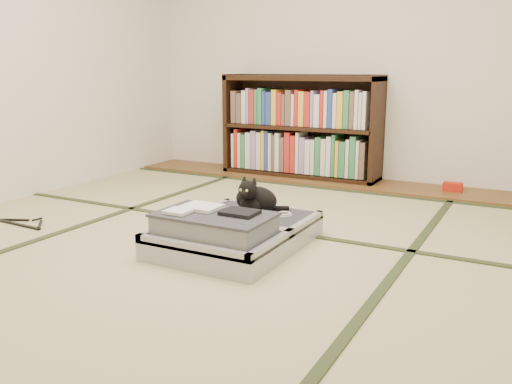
% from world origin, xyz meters
% --- Properties ---
extents(floor, '(4.50, 4.50, 0.00)m').
position_xyz_m(floor, '(0.00, 0.00, 0.00)').
color(floor, '#CBB787').
rests_on(floor, ground).
extents(wood_strip, '(4.00, 0.50, 0.02)m').
position_xyz_m(wood_strip, '(0.00, 2.00, 0.01)').
color(wood_strip, brown).
rests_on(wood_strip, ground).
extents(red_item, '(0.15, 0.09, 0.07)m').
position_xyz_m(red_item, '(0.97, 2.03, 0.06)').
color(red_item, '#B21F0E').
rests_on(red_item, wood_strip).
extents(tatami_borders, '(4.00, 4.50, 0.01)m').
position_xyz_m(tatami_borders, '(0.00, 0.49, 0.00)').
color(tatami_borders, '#2D381E').
rests_on(tatami_borders, ground).
extents(bookcase, '(1.48, 0.34, 0.95)m').
position_xyz_m(bookcase, '(-0.40, 2.07, 0.45)').
color(bookcase, black).
rests_on(bookcase, wood_strip).
extents(suitcase, '(0.69, 0.92, 0.27)m').
position_xyz_m(suitcase, '(0.10, -0.02, 0.10)').
color(suitcase, '#A1A1A5').
rests_on(suitcase, floor).
extents(cat, '(0.31, 0.31, 0.25)m').
position_xyz_m(cat, '(0.08, 0.28, 0.22)').
color(cat, black).
rests_on(cat, suitcase).
extents(cable_coil, '(0.10, 0.10, 0.02)m').
position_xyz_m(cable_coil, '(0.26, 0.32, 0.14)').
color(cable_coil, white).
rests_on(cable_coil, suitcase).
extents(hanger, '(0.43, 0.20, 0.01)m').
position_xyz_m(hanger, '(-1.36, -0.24, 0.01)').
color(hanger, black).
rests_on(hanger, floor).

